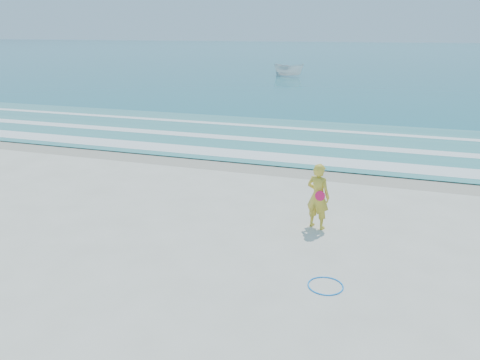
% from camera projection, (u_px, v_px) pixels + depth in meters
% --- Properties ---
extents(ground, '(400.00, 400.00, 0.00)m').
position_uv_depth(ground, '(188.00, 275.00, 10.48)').
color(ground, silver).
rests_on(ground, ground).
extents(wet_sand, '(400.00, 2.40, 0.00)m').
position_uv_depth(wet_sand, '(282.00, 167.00, 18.60)').
color(wet_sand, '#B2A893').
rests_on(wet_sand, ground).
extents(ocean, '(400.00, 190.00, 0.04)m').
position_uv_depth(ocean, '(383.00, 53.00, 105.20)').
color(ocean, '#19727F').
rests_on(ocean, ground).
extents(shallow, '(400.00, 10.00, 0.01)m').
position_uv_depth(shallow, '(306.00, 140.00, 23.10)').
color(shallow, '#59B7AD').
rests_on(shallow, ocean).
extents(foam_near, '(400.00, 1.40, 0.01)m').
position_uv_depth(foam_near, '(290.00, 158.00, 19.75)').
color(foam_near, white).
rests_on(foam_near, shallow).
extents(foam_mid, '(400.00, 0.90, 0.01)m').
position_uv_depth(foam_mid, '(303.00, 143.00, 22.37)').
color(foam_mid, white).
rests_on(foam_mid, shallow).
extents(foam_far, '(400.00, 0.60, 0.01)m').
position_uv_depth(foam_far, '(315.00, 130.00, 25.35)').
color(foam_far, white).
rests_on(foam_far, shallow).
extents(hoop, '(0.96, 0.96, 0.03)m').
position_uv_depth(hoop, '(325.00, 286.00, 10.01)').
color(hoop, '#0E8BFD').
rests_on(hoop, ground).
extents(boat, '(4.11, 2.50, 1.49)m').
position_uv_depth(boat, '(289.00, 70.00, 53.86)').
color(boat, white).
rests_on(boat, ocean).
extents(woman, '(0.78, 0.64, 1.84)m').
position_uv_depth(woman, '(318.00, 196.00, 12.71)').
color(woman, gold).
rests_on(woman, ground).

